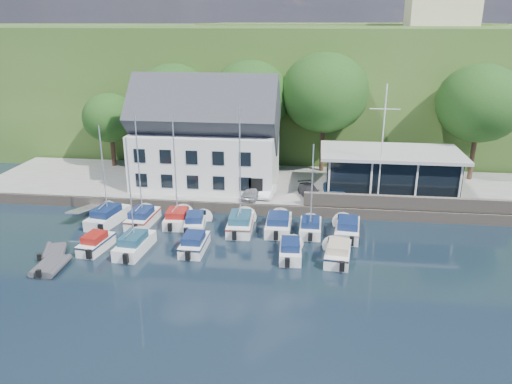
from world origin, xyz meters
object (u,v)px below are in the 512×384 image
boat_r1_5 (279,222)px  boat_r1_2 (176,177)px  car_white (268,190)px  boat_r1_6 (312,186)px  car_blue (334,191)px  boat_r2_0 (96,241)px  boat_r2_3 (291,248)px  car_dgrey (310,191)px  flagpole (382,146)px  boat_r2_4 (338,251)px  harbor_building (206,142)px  car_silver (253,191)px  boat_r1_0 (103,171)px  boat_r2_2 (194,242)px  dinghy_1 (51,265)px  boat_r1_4 (240,177)px  boat_r1_3 (195,220)px  club_pavilion (389,172)px  dinghy_0 (54,251)px  boat_r1_1 (139,174)px  boat_r1_7 (347,227)px  boat_r2_1 (130,194)px

boat_r1_5 → boat_r1_2: bearing=177.4°
car_white → boat_r1_6: 7.77m
car_blue → boat_r2_0: (-18.43, -11.55, -0.97)m
boat_r2_0 → boat_r2_3: size_ratio=0.93×
boat_r1_5 → boat_r1_6: bearing=-5.0°
car_dgrey → flagpole: (6.20, -0.78, 4.81)m
boat_r1_5 → boat_r2_4: boat_r1_5 is taller
harbor_building → boat_r1_2: harbor_building is taller
car_silver → boat_r2_3: (4.15, -10.08, -0.91)m
harbor_building → boat_r1_2: 8.69m
boat_r1_0 → boat_r2_2: bearing=-17.1°
dinghy_1 → boat_r1_4: bearing=34.1°
car_silver → boat_r1_3: bearing=-116.7°
boat_r1_3 → boat_r2_3: bearing=-36.4°
boat_r1_4 → boat_r1_6: boat_r1_4 is taller
club_pavilion → dinghy_0: (-26.40, -15.17, -2.71)m
car_blue → boat_r2_3: 11.49m
club_pavilion → boat_r2_3: bearing=-123.3°
club_pavilion → car_blue: (-5.21, -2.31, -1.37)m
boat_r1_3 → dinghy_1: 12.13m
boat_r1_0 → boat_r1_1: (3.08, 0.18, -0.28)m
dinghy_1 → boat_r2_0: bearing=60.6°
car_blue → boat_r1_6: size_ratio=0.48×
car_silver → dinghy_1: car_silver is taller
boat_r1_7 → boat_r2_0: size_ratio=1.26×
car_dgrey → boat_r2_4: size_ratio=0.71×
car_blue → boat_r1_4: (-7.96, -6.28, 2.99)m
boat_r1_7 → harbor_building: bearing=151.1°
car_dgrey → boat_r2_2: car_dgrey is taller
boat_r1_3 → boat_r1_6: boat_r1_6 is taller
car_blue → boat_r1_0: boat_r1_0 is taller
boat_r2_3 → dinghy_1: size_ratio=1.66×
car_silver → dinghy_1: (-12.67, -14.24, -1.24)m
boat_r1_0 → boat_r2_1: boat_r1_0 is taller
car_blue → boat_r1_4: 10.57m
car_dgrey → dinghy_0: car_dgrey is taller
car_blue → boat_r2_2: 15.29m
boat_r2_2 → car_dgrey: bearing=51.0°
car_blue → boat_r2_2: bearing=-135.6°
car_dgrey → boat_r2_1: boat_r2_1 is taller
car_silver → dinghy_1: bearing=-120.9°
flagpole → boat_r1_2: flagpole is taller
car_white → boat_r1_6: boat_r1_6 is taller
club_pavilion → boat_r1_6: (-7.29, -8.62, 1.12)m
club_pavilion → boat_r1_3: size_ratio=2.40×
boat_r1_1 → boat_r1_2: 3.07m
boat_r2_3 → car_white: bearing=101.9°
car_dgrey → boat_r1_1: (-14.31, -5.96, 2.94)m
car_blue → boat_r2_3: car_blue is taller
car_silver → boat_r2_2: bearing=-97.6°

